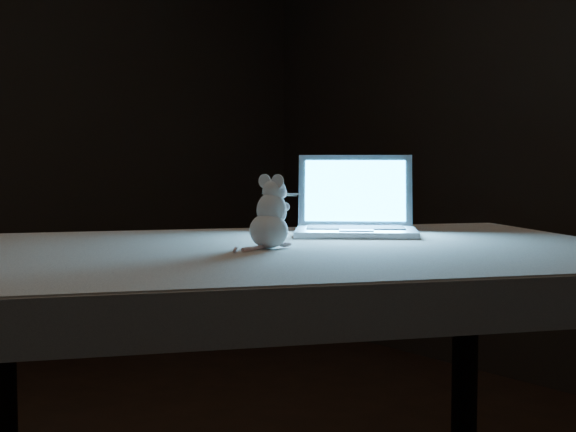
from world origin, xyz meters
TOP-DOWN VIEW (x-y plane):
  - table at (0.30, -0.03)m, footprint 1.74×1.46m
  - tablecloth at (0.31, -0.00)m, footprint 1.89×1.68m
  - laptop at (0.63, 0.09)m, footprint 0.41×0.41m
  - plush_mouse at (0.26, -0.02)m, footprint 0.14×0.14m

SIDE VIEW (x-z plane):
  - table at x=0.30m, z-range 0.00..0.79m
  - tablecloth at x=0.31m, z-range 0.71..0.80m
  - plush_mouse at x=0.26m, z-range 0.80..0.97m
  - laptop at x=0.63m, z-range 0.80..1.01m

